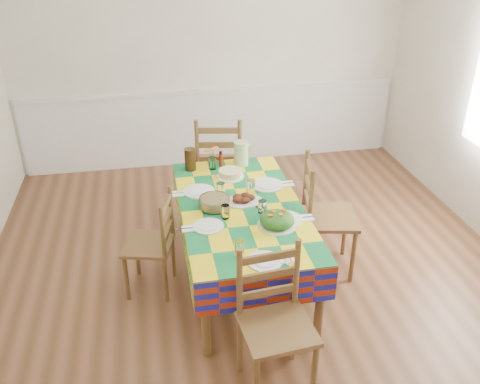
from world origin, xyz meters
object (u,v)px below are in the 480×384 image
dining_table (241,214)px  chair_near (275,323)px  chair_far (219,166)px  chair_right (324,217)px  meat_platter (243,199)px  green_pitcher (241,153)px  tea_pitcher (190,159)px  chair_left (153,244)px

dining_table → chair_near: 1.11m
dining_table → chair_far: (-0.01, 1.10, -0.09)m
chair_near → chair_right: chair_right is taller
meat_platter → green_pitcher: (0.11, 0.68, 0.09)m
meat_platter → dining_table: bearing=-113.1°
meat_platter → chair_near: bearing=-91.5°
tea_pitcher → green_pitcher: bearing=1.6°
dining_table → chair_near: size_ratio=1.81×
chair_right → dining_table: bearing=102.2°
meat_platter → tea_pitcher: bearing=117.4°
tea_pitcher → chair_left: size_ratio=0.23×
green_pitcher → chair_near: bearing=-94.5°
dining_table → chair_near: bearing=-90.2°
green_pitcher → chair_left: size_ratio=0.26×
chair_near → tea_pitcher: bearing=94.3°
chair_left → chair_near: bearing=47.3°
green_pitcher → chair_right: bearing=-52.9°
meat_platter → tea_pitcher: (-0.35, 0.67, 0.08)m
chair_near → chair_far: (-0.00, 2.20, 0.04)m
meat_platter → green_pitcher: green_pitcher is taller
dining_table → chair_far: 1.10m
green_pitcher → tea_pitcher: green_pitcher is taller
chair_left → green_pitcher: bearing=146.5°
dining_table → chair_right: size_ratio=1.73×
dining_table → chair_right: chair_right is taller
dining_table → chair_left: (-0.70, -0.01, -0.19)m
tea_pitcher → chair_right: bearing=-35.3°
dining_table → tea_pitcher: size_ratio=8.82×
chair_far → chair_right: (0.70, -1.09, -0.02)m
chair_far → chair_left: (-0.69, -1.11, -0.09)m
green_pitcher → tea_pitcher: 0.46m
dining_table → meat_platter: size_ratio=5.72×
dining_table → chair_left: bearing=-179.2°
meat_platter → chair_near: size_ratio=0.32×
tea_pitcher → chair_right: 1.28m
green_pitcher → chair_right: (0.56, -0.73, -0.30)m
meat_platter → chair_near: (-0.03, -1.16, -0.23)m
tea_pitcher → chair_far: 0.55m
dining_table → chair_right: 0.70m
chair_far → chair_right: bearing=133.1°
chair_near → chair_far: size_ratio=0.93×
meat_platter → chair_left: size_ratio=0.36×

